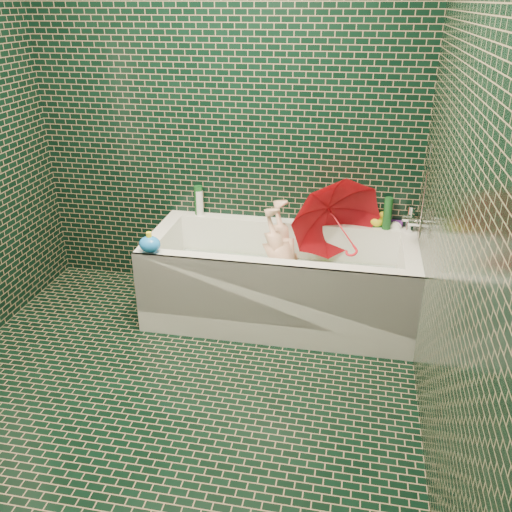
% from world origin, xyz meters
% --- Properties ---
extents(floor, '(2.80, 2.80, 0.00)m').
position_xyz_m(floor, '(0.00, 0.00, 0.00)').
color(floor, black).
rests_on(floor, ground).
extents(wall_back, '(2.80, 0.00, 2.80)m').
position_xyz_m(wall_back, '(0.00, 1.40, 1.25)').
color(wall_back, black).
rests_on(wall_back, floor).
extents(wall_right, '(0.00, 2.80, 2.80)m').
position_xyz_m(wall_right, '(1.30, 0.00, 1.25)').
color(wall_right, black).
rests_on(wall_right, floor).
extents(bathtub, '(1.70, 0.75, 0.55)m').
position_xyz_m(bathtub, '(0.45, 1.01, 0.21)').
color(bathtub, white).
rests_on(bathtub, floor).
extents(bath_mat, '(1.35, 0.47, 0.01)m').
position_xyz_m(bath_mat, '(0.45, 1.02, 0.16)').
color(bath_mat, green).
rests_on(bath_mat, bathtub).
extents(water, '(1.48, 0.53, 0.00)m').
position_xyz_m(water, '(0.45, 1.02, 0.30)').
color(water, silver).
rests_on(water, bathtub).
extents(faucet, '(0.18, 0.19, 0.55)m').
position_xyz_m(faucet, '(1.26, 1.02, 0.77)').
color(faucet, silver).
rests_on(faucet, wall_right).
extents(child, '(0.99, 0.54, 0.38)m').
position_xyz_m(child, '(0.48, 1.06, 0.31)').
color(child, '#E4AB8E').
rests_on(child, bathtub).
extents(umbrella, '(0.88, 0.89, 0.80)m').
position_xyz_m(umbrella, '(0.82, 1.11, 0.62)').
color(umbrella, red).
rests_on(umbrella, bathtub).
extents(soap_bottle_a, '(0.11, 0.11, 0.23)m').
position_xyz_m(soap_bottle_a, '(1.16, 1.35, 0.55)').
color(soap_bottle_a, white).
rests_on(soap_bottle_a, bathtub).
extents(soap_bottle_b, '(0.10, 0.10, 0.19)m').
position_xyz_m(soap_bottle_b, '(1.16, 1.37, 0.55)').
color(soap_bottle_b, '#4D1E72').
rests_on(soap_bottle_b, bathtub).
extents(soap_bottle_c, '(0.16, 0.16, 0.17)m').
position_xyz_m(soap_bottle_c, '(1.05, 1.35, 0.55)').
color(soap_bottle_c, '#154C1D').
rests_on(soap_bottle_c, bathtub).
extents(bottle_right_tall, '(0.07, 0.07, 0.21)m').
position_xyz_m(bottle_right_tall, '(1.10, 1.34, 0.66)').
color(bottle_right_tall, '#154C1D').
rests_on(bottle_right_tall, bathtub).
extents(bottle_right_pump, '(0.06, 0.06, 0.17)m').
position_xyz_m(bottle_right_pump, '(1.25, 1.32, 0.64)').
color(bottle_right_pump, silver).
rests_on(bottle_right_pump, bathtub).
extents(bottle_left_tall, '(0.07, 0.07, 0.21)m').
position_xyz_m(bottle_left_tall, '(-0.19, 1.36, 0.65)').
color(bottle_left_tall, '#154C1D').
rests_on(bottle_left_tall, bathtub).
extents(bottle_left_short, '(0.05, 0.05, 0.17)m').
position_xyz_m(bottle_left_short, '(-0.18, 1.35, 0.64)').
color(bottle_left_short, white).
rests_on(bottle_left_short, bathtub).
extents(rubber_duck, '(0.13, 0.11, 0.10)m').
position_xyz_m(rubber_duck, '(1.05, 1.37, 0.59)').
color(rubber_duck, yellow).
rests_on(rubber_duck, bathtub).
extents(bath_toy, '(0.14, 0.12, 0.13)m').
position_xyz_m(bath_toy, '(-0.29, 0.69, 0.61)').
color(bath_toy, '#1A7CEB').
rests_on(bath_toy, bathtub).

